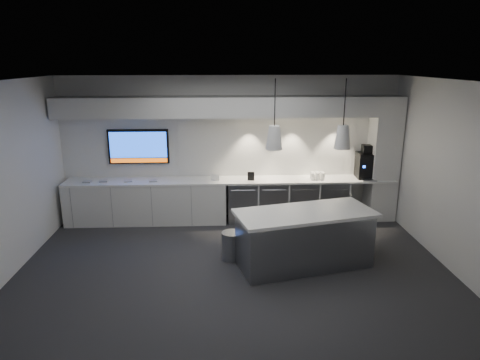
{
  "coord_description": "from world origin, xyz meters",
  "views": [
    {
      "loc": [
        -0.19,
        -6.37,
        3.29
      ],
      "look_at": [
        0.15,
        1.1,
        1.19
      ],
      "focal_mm": 32.0,
      "sensor_mm": 36.0,
      "label": 1
    }
  ],
  "objects_px": {
    "wall_tv": "(139,147)",
    "coffee_machine": "(366,164)",
    "bin": "(232,246)",
    "island": "(304,238)"
  },
  "relations": [
    {
      "from": "bin",
      "to": "wall_tv",
      "type": "bearing_deg",
      "value": 131.56
    },
    {
      "from": "bin",
      "to": "coffee_machine",
      "type": "xyz_separation_m",
      "value": [
        2.87,
        1.87,
        0.94
      ]
    },
    {
      "from": "island",
      "to": "coffee_machine",
      "type": "distance_m",
      "value": 2.83
    },
    {
      "from": "wall_tv",
      "to": "bin",
      "type": "relative_size",
      "value": 2.58
    },
    {
      "from": "island",
      "to": "bin",
      "type": "relative_size",
      "value": 4.92
    },
    {
      "from": "wall_tv",
      "to": "coffee_machine",
      "type": "xyz_separation_m",
      "value": [
        4.75,
        -0.25,
        -0.37
      ]
    },
    {
      "from": "coffee_machine",
      "to": "island",
      "type": "bearing_deg",
      "value": -124.84
    },
    {
      "from": "wall_tv",
      "to": "island",
      "type": "distance_m",
      "value": 4.03
    },
    {
      "from": "island",
      "to": "bin",
      "type": "distance_m",
      "value": 1.24
    },
    {
      "from": "island",
      "to": "coffee_machine",
      "type": "xyz_separation_m",
      "value": [
        1.69,
        2.15,
        0.71
      ]
    }
  ]
}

